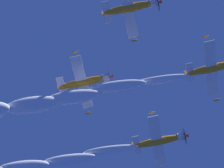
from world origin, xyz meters
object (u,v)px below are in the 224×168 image
object	(u,v)px
airplane_left_wingman	(160,141)
airplane_right_wingman	(132,7)
airplane_lead	(214,68)
airplane_slot_tail	(85,82)

from	to	relation	value
airplane_left_wingman	airplane_right_wingman	bearing A→B (deg)	15.95
airplane_right_wingman	airplane_lead	bearing A→B (deg)	153.98
airplane_slot_tail	airplane_lead	bearing A→B (deg)	110.51
airplane_left_wingman	airplane_right_wingman	size ratio (longest dim) A/B	1.00
airplane_right_wingman	airplane_slot_tail	size ratio (longest dim) A/B	1.01
airplane_lead	airplane_left_wingman	distance (m)	12.63
airplane_left_wingman	airplane_right_wingman	distance (m)	19.00
airplane_lead	airplane_right_wingman	distance (m)	13.77
airplane_right_wingman	airplane_slot_tail	distance (m)	12.19
airplane_left_wingman	airplane_slot_tail	bearing A→B (deg)	-24.23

